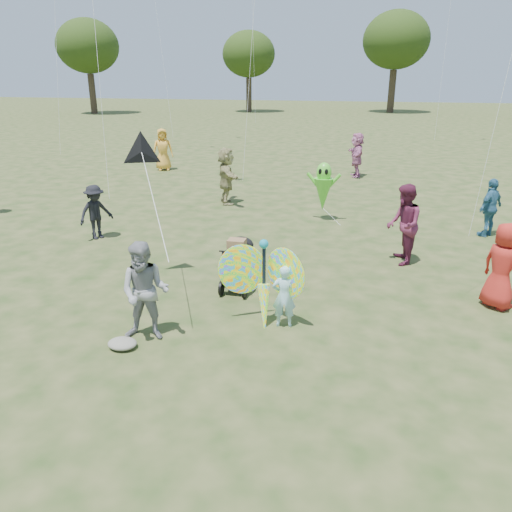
% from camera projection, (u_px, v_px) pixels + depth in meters
% --- Properties ---
extents(ground, '(160.00, 160.00, 0.00)m').
position_uv_depth(ground, '(245.00, 355.00, 7.79)').
color(ground, '#51592B').
rests_on(ground, ground).
extents(child_girl, '(0.45, 0.34, 1.12)m').
position_uv_depth(child_girl, '(284.00, 296.00, 8.52)').
color(child_girl, '#A1DAE4').
rests_on(child_girl, ground).
extents(adult_man, '(0.90, 0.75, 1.67)m').
position_uv_depth(adult_man, '(145.00, 292.00, 8.02)').
color(adult_man, gray).
rests_on(adult_man, ground).
extents(grey_bag, '(0.48, 0.39, 0.15)m').
position_uv_depth(grey_bag, '(122.00, 344.00, 7.97)').
color(grey_bag, gray).
rests_on(grey_bag, ground).
extents(crowd_a, '(0.93, 0.94, 1.64)m').
position_uv_depth(crowd_a, '(503.00, 266.00, 9.15)').
color(crowd_a, red).
rests_on(crowd_a, ground).
extents(crowd_b, '(0.93, 1.07, 1.44)m').
position_uv_depth(crowd_b, '(96.00, 212.00, 13.10)').
color(crowd_b, black).
rests_on(crowd_b, ground).
extents(crowd_c, '(0.89, 0.95, 1.57)m').
position_uv_depth(crowd_c, '(490.00, 208.00, 13.29)').
color(crowd_c, '#316788').
rests_on(crowd_c, ground).
extents(crowd_d, '(1.26, 1.81, 1.88)m').
position_uv_depth(crowd_d, '(226.00, 176.00, 16.63)').
color(crowd_d, tan).
rests_on(crowd_d, ground).
extents(crowd_e, '(0.81, 0.98, 1.84)m').
position_uv_depth(crowd_e, '(404.00, 225.00, 11.30)').
color(crowd_e, '#66223E').
rests_on(crowd_e, ground).
extents(crowd_g, '(1.08, 0.94, 1.86)m').
position_uv_depth(crowd_g, '(163.00, 150.00, 22.54)').
color(crowd_g, gold).
rests_on(crowd_g, ground).
extents(crowd_j, '(0.87, 1.78, 1.84)m').
position_uv_depth(crowd_j, '(357.00, 155.00, 21.14)').
color(crowd_j, '#C16E9C').
rests_on(crowd_j, ground).
extents(jogging_stroller, '(0.54, 1.06, 1.09)m').
position_uv_depth(jogging_stroller, '(238.00, 261.00, 10.00)').
color(jogging_stroller, black).
rests_on(jogging_stroller, ground).
extents(butterfly_kite, '(1.74, 0.75, 1.73)m').
position_uv_depth(butterfly_kite, '(264.00, 282.00, 8.55)').
color(butterfly_kite, orange).
rests_on(butterfly_kite, ground).
extents(delta_kite_rig, '(1.96, 2.63, 1.75)m').
position_uv_depth(delta_kite_rig, '(142.00, 153.00, 9.81)').
color(delta_kite_rig, black).
rests_on(delta_kite_rig, ground).
extents(alien_kite, '(1.12, 0.69, 1.74)m').
position_uv_depth(alien_kite, '(323.00, 189.00, 14.64)').
color(alien_kite, '#5BD632').
rests_on(alien_kite, ground).
extents(tree_line, '(91.78, 33.60, 10.79)m').
position_uv_depth(tree_line, '(415.00, 43.00, 45.53)').
color(tree_line, '#3A2D21').
rests_on(tree_line, ground).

